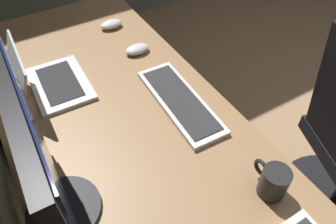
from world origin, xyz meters
The scene contains 8 objects.
desk centered at (0.31, 1.61, 0.67)m, with size 2.20×0.74×0.73m.
drawer_pedestal centered at (0.78, 1.63, 0.35)m, with size 0.40×0.51×0.69m.
monitor_primary centered at (0.32, 1.88, 0.99)m, with size 0.53×0.20×0.46m.
laptop_leftmost centered at (0.82, 1.78, 0.78)m, with size 0.30×0.27×0.20m.
keyboard_spare centered at (0.50, 1.39, 0.74)m, with size 0.43×0.16×0.02m.
mouse_main centered at (1.09, 1.40, 0.75)m, with size 0.06×0.10×0.03m, color silver.
mouse_spare centered at (0.86, 1.38, 0.75)m, with size 0.06×0.10×0.03m, color silver.
coffee_mug centered at (0.07, 1.36, 0.78)m, with size 0.12×0.08×0.10m.
Camera 1 is at (-0.18, 1.85, 1.55)m, focal length 34.41 mm.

